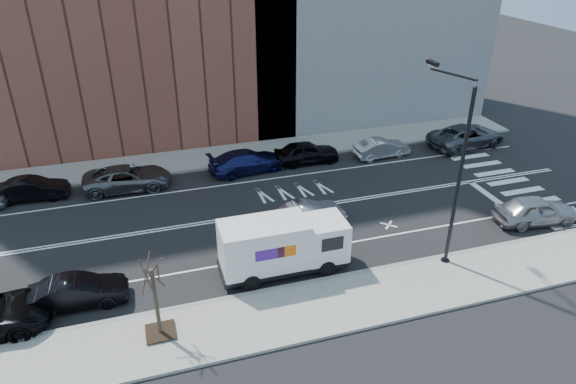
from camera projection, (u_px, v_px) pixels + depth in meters
ground at (270, 213)px, 30.06m from camera, size 120.00×120.00×0.00m
sidewalk_near at (324, 307)px, 22.59m from camera, size 44.00×3.60×0.15m
sidewalk_far at (238, 154)px, 37.45m from camera, size 44.00×3.60×0.15m
curb_near at (310, 283)px, 24.11m from camera, size 44.00×0.25×0.17m
curb_far at (244, 164)px, 35.93m from camera, size 44.00×0.25×0.17m
crosswalk at (501, 177)px, 34.24m from camera, size 3.00×14.00×0.01m
road_markings at (270, 213)px, 30.06m from camera, size 40.00×8.60×0.01m
streetlight at (454, 167)px, 23.68m from camera, size 0.44×4.02×9.34m
street_tree at (157, 308)px, 20.46m from camera, size 1.20×1.20×3.75m
fedex_van at (282, 245)px, 24.39m from camera, size 6.22×2.24×2.83m
far_parked_b at (32, 189)px, 31.23m from camera, size 4.27×1.74×1.38m
far_parked_c at (127, 178)px, 32.42m from camera, size 5.50×2.72×1.50m
far_parked_d at (247, 161)px, 34.69m from camera, size 5.44×2.78×1.51m
far_parked_e at (307, 152)px, 35.96m from camera, size 4.59×1.89×1.56m
far_parked_f at (381, 148)px, 36.92m from camera, size 4.15×1.68×1.34m
far_parked_g at (467, 136)px, 38.55m from camera, size 6.32×3.57×1.67m
driving_sedan at (308, 215)px, 28.48m from camera, size 4.36×1.95×1.39m
near_parked_rear_a at (78, 292)px, 22.54m from camera, size 4.25×1.57×1.39m
near_parked_front at (536, 210)px, 28.73m from camera, size 4.85×2.45×1.58m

